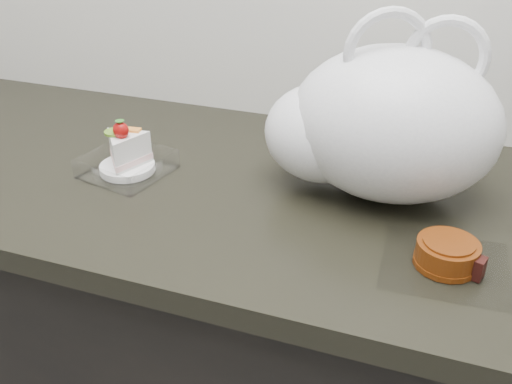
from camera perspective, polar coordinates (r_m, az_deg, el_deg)
name	(u,v)px	position (r m, az deg, el deg)	size (l,w,h in m)	color
counter	(274,368)	(1.28, 1.85, -17.21)	(2.04, 0.64, 0.90)	black
cake_tray	(126,159)	(1.06, -12.84, 3.26)	(0.16, 0.16, 0.11)	white
mooncake_wrap	(448,256)	(0.84, 18.61, -6.10)	(0.18, 0.17, 0.04)	white
plastic_bag	(379,125)	(0.95, 12.22, 6.58)	(0.43, 0.35, 0.31)	white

